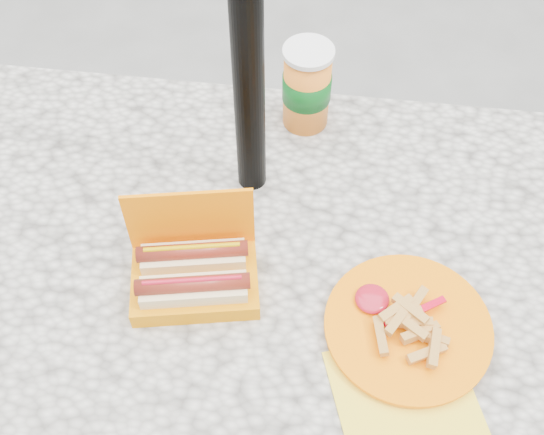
# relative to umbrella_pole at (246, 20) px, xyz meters

# --- Properties ---
(ground) EXTENTS (60.00, 60.00, 0.00)m
(ground) POSITION_rel_umbrella_pole_xyz_m (0.00, -0.16, -1.10)
(ground) COLOR slate
(picnic_table) EXTENTS (1.20, 0.80, 0.75)m
(picnic_table) POSITION_rel_umbrella_pole_xyz_m (0.00, -0.16, -0.46)
(picnic_table) COLOR beige
(picnic_table) RESTS_ON ground
(umbrella_pole) EXTENTS (0.05, 0.05, 2.20)m
(umbrella_pole) POSITION_rel_umbrella_pole_xyz_m (0.00, 0.00, 0.00)
(umbrella_pole) COLOR black
(umbrella_pole) RESTS_ON ground
(hotdog_box) EXTENTS (0.22, 0.17, 0.16)m
(hotdog_box) POSITION_rel_umbrella_pole_xyz_m (-0.06, -0.23, -0.31)
(hotdog_box) COLOR #FF7C00
(hotdog_box) RESTS_ON picnic_table
(fries_plate) EXTENTS (0.26, 0.37, 0.05)m
(fries_plate) POSITION_rel_umbrella_pole_xyz_m (0.28, -0.28, -0.34)
(fries_plate) COLOR yellow
(fries_plate) RESTS_ON picnic_table
(soda_cup) EXTENTS (0.09, 0.09, 0.17)m
(soda_cup) POSITION_rel_umbrella_pole_xyz_m (0.08, 0.16, -0.26)
(soda_cup) COLOR orange
(soda_cup) RESTS_ON picnic_table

